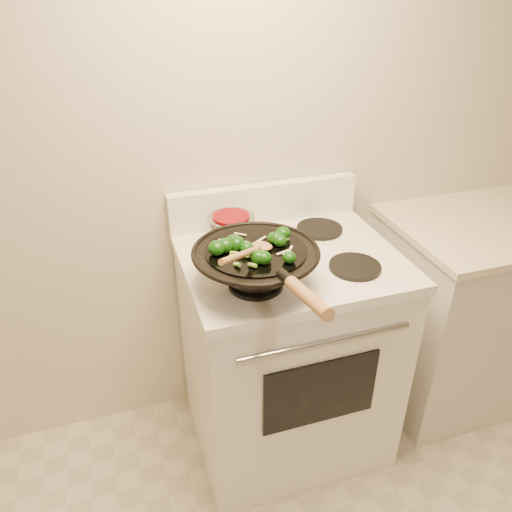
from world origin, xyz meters
name	(u,v)px	position (x,y,z in m)	size (l,w,h in m)	color
stove	(286,350)	(-0.13, 1.17, 0.47)	(0.78, 0.67, 1.08)	white
counter_unit	(466,310)	(0.76, 1.20, 0.46)	(0.77, 0.62, 0.91)	silver
wok	(256,265)	(-0.31, 1.01, 1.00)	(0.41, 0.68, 0.22)	black
stirfry	(252,245)	(-0.32, 1.02, 1.08)	(0.28, 0.25, 0.05)	#0E3908
wooden_spoon	(251,250)	(-0.35, 0.96, 1.09)	(0.24, 0.27, 0.12)	olive
saucepan	(231,229)	(-0.31, 1.32, 0.99)	(0.18, 0.27, 0.10)	#999CA1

